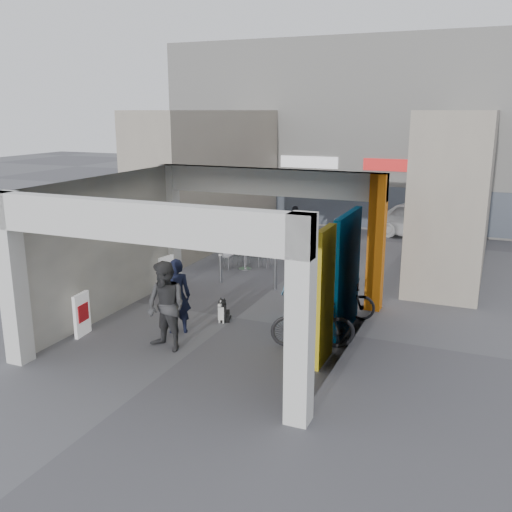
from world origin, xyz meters
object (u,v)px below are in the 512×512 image
at_px(cafe_set, 245,258).
at_px(white_van, 425,221).
at_px(produce_stand, 253,245).
at_px(man_elderly, 296,286).
at_px(bicycle_rear, 313,324).
at_px(bicycle_front, 337,299).
at_px(man_with_dog, 177,296).
at_px(man_back_turned, 166,307).
at_px(man_crates, 295,228).
at_px(border_collie, 223,312).

xyz_separation_m(cafe_set, white_van, (4.91, 6.53, 0.43)).
distance_m(produce_stand, white_van, 7.26).
height_order(man_elderly, bicycle_rear, man_elderly).
xyz_separation_m(man_elderly, white_van, (1.91, 10.18, -0.02)).
xyz_separation_m(man_elderly, bicycle_front, (1.02, 0.17, -0.26)).
height_order(man_with_dog, white_van, man_with_dog).
distance_m(cafe_set, man_elderly, 4.75).
distance_m(produce_stand, man_elderly, 6.29).
bearing_deg(man_back_turned, white_van, 88.18).
bearing_deg(man_crates, cafe_set, 54.34).
bearing_deg(white_van, border_collie, -171.77).
bearing_deg(bicycle_front, bicycle_rear, 170.57).
relative_size(produce_stand, border_collie, 2.14).
height_order(produce_stand, bicycle_rear, bicycle_rear).
relative_size(man_with_dog, white_van, 0.41).
xyz_separation_m(cafe_set, produce_stand, (-0.42, 1.61, 0.04)).
bearing_deg(bicycle_front, white_van, -14.52).
bearing_deg(white_van, man_elderly, -165.95).
xyz_separation_m(border_collie, man_elderly, (1.44, 1.17, 0.50)).
relative_size(produce_stand, man_with_dog, 0.76).
height_order(man_with_dog, bicycle_front, man_with_dog).
bearing_deg(bicycle_rear, man_crates, 2.15).
relative_size(man_back_turned, man_elderly, 1.29).
height_order(cafe_set, man_back_turned, man_back_turned).
height_order(produce_stand, bicycle_front, bicycle_front).
bearing_deg(bicycle_front, cafe_set, 39.69).
bearing_deg(man_crates, produce_stand, 23.60).
height_order(cafe_set, produce_stand, produce_stand).
distance_m(man_crates, bicycle_front, 7.03).
distance_m(border_collie, man_elderly, 1.92).
relative_size(bicycle_front, bicycle_rear, 1.03).
xyz_separation_m(man_back_turned, white_van, (3.74, 13.30, -0.24)).
height_order(cafe_set, border_collie, cafe_set).
bearing_deg(produce_stand, bicycle_front, -40.65).
bearing_deg(man_elderly, bicycle_front, 23.94).
bearing_deg(produce_stand, man_back_turned, -70.95).
relative_size(man_with_dog, man_back_turned, 0.91).
bearing_deg(man_with_dog, man_elderly, -162.20).
xyz_separation_m(produce_stand, border_collie, (1.98, -6.43, -0.10)).
relative_size(border_collie, man_elderly, 0.42).
distance_m(produce_stand, man_with_dog, 7.58).
distance_m(bicycle_front, white_van, 10.05).
height_order(bicycle_front, white_van, white_van).
bearing_deg(man_with_dog, bicycle_rear, 158.85).
relative_size(man_elderly, man_crates, 0.91).
bearing_deg(cafe_set, bicycle_front, -40.88).
distance_m(man_crates, bicycle_rear, 8.82).
height_order(bicycle_front, bicycle_rear, bicycle_rear).
bearing_deg(man_with_dog, border_collie, -151.85).
relative_size(man_with_dog, man_crates, 1.07).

